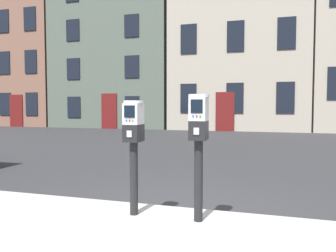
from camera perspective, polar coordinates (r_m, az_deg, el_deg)
The scene contains 6 objects.
ground_plane at distance 4.09m, azimuth -0.07°, elevation -15.78°, with size 160.00×160.00×0.00m, color #28282B.
parking_meter_near_kerb at distance 3.79m, azimuth -5.71°, elevation -1.72°, with size 0.22×0.26×1.26m.
parking_meter_twin_adjacent at distance 3.56m, azimuth 5.10°, elevation -1.36°, with size 0.22×0.26×1.32m.
townhouse_cream_stone at distance 28.24m, azimuth -20.58°, elevation 11.37°, with size 6.28×7.13×10.82m.
townhouse_grey_stucco at distance 24.38m, azimuth -7.01°, elevation 11.17°, with size 7.78×6.97×9.38m.
townhouse_orange_brick at distance 21.58m, azimuth 11.90°, elevation 12.62°, with size 7.62×5.35×9.72m.
Camera 1 is at (1.17, -3.69, 1.34)m, focal length 36.84 mm.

